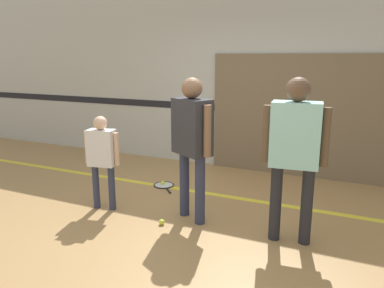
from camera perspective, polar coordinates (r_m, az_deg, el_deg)
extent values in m
plane|color=#A87F4C|center=(4.48, -1.56, -11.54)|extent=(16.00, 16.00, 0.00)
cube|color=beige|center=(6.28, 8.08, 10.57)|extent=(16.00, 0.06, 3.20)
cube|color=black|center=(6.30, 7.83, 5.32)|extent=(16.00, 0.01, 0.12)
cube|color=#756047|center=(6.05, 18.55, 3.83)|extent=(3.36, 0.05, 1.92)
cube|color=yellow|center=(5.27, 3.02, -7.60)|extent=(14.40, 0.10, 0.01)
cylinder|color=#2D334C|center=(4.48, -1.16, -6.04)|extent=(0.12, 0.12, 0.79)
cylinder|color=#2D334C|center=(4.26, 1.22, -7.10)|extent=(0.12, 0.12, 0.79)
cube|color=#2D2D33|center=(4.18, 0.00, 2.65)|extent=(0.53, 0.44, 0.63)
sphere|color=brown|center=(4.13, 0.00, 8.52)|extent=(0.23, 0.23, 0.23)
cylinder|color=brown|center=(4.40, -2.13, 3.06)|extent=(0.08, 0.08, 0.56)
cylinder|color=brown|center=(3.97, 2.36, 1.95)|extent=(0.08, 0.08, 0.56)
cylinder|color=#2D334C|center=(4.87, -14.41, -6.29)|extent=(0.08, 0.08, 0.57)
cylinder|color=#2D334C|center=(4.77, -12.12, -6.56)|extent=(0.08, 0.08, 0.57)
cube|color=silver|center=(4.68, -13.60, -0.56)|extent=(0.36, 0.24, 0.45)
sphere|color=#DBAD89|center=(4.62, -13.81, 3.14)|extent=(0.17, 0.17, 0.17)
cylinder|color=#DBAD89|center=(4.77, -15.68, -0.49)|extent=(0.06, 0.06, 0.40)
cylinder|color=#DBAD89|center=(4.60, -11.44, -0.78)|extent=(0.06, 0.06, 0.40)
cylinder|color=#232328|center=(3.98, 17.06, -9.04)|extent=(0.12, 0.12, 0.81)
cylinder|color=#232328|center=(4.00, 12.62, -8.69)|extent=(0.12, 0.12, 0.81)
cube|color=#99D8D1|center=(3.78, 15.48, 1.38)|extent=(0.50, 0.31, 0.64)
sphere|color=brown|center=(3.72, 15.89, 8.00)|extent=(0.24, 0.24, 0.24)
cylinder|color=brown|center=(3.78, 19.67, 0.95)|extent=(0.08, 0.08, 0.57)
cylinder|color=brown|center=(3.81, 11.29, 1.55)|extent=(0.08, 0.08, 0.57)
torus|color=#28282D|center=(5.61, -4.32, -6.26)|extent=(0.43, 0.43, 0.02)
cylinder|color=silver|center=(5.61, -4.32, -6.26)|extent=(0.26, 0.26, 0.01)
cylinder|color=black|center=(5.38, -3.64, -7.08)|extent=(0.16, 0.16, 0.02)
sphere|color=black|center=(5.29, -3.34, -7.44)|extent=(0.03, 0.03, 0.03)
sphere|color=#CCE038|center=(4.36, -4.63, -11.78)|extent=(0.07, 0.07, 0.07)
sphere|color=#CCE038|center=(5.63, -4.49, -5.95)|extent=(0.07, 0.07, 0.07)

